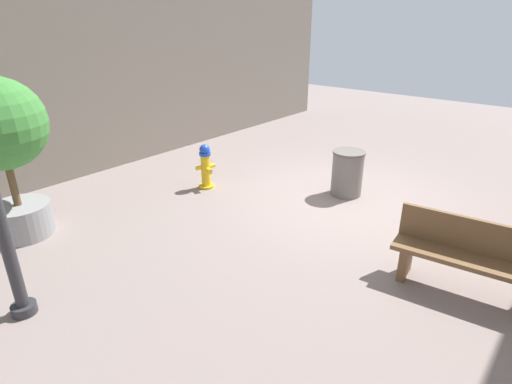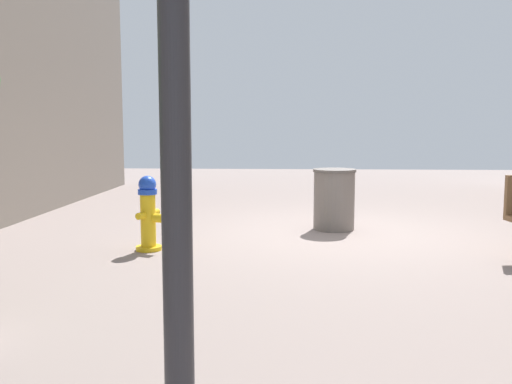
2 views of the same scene
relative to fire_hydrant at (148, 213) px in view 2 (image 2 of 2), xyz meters
name	(u,v)px [view 2 (image 2 of 2)]	position (x,y,z in m)	size (l,w,h in m)	color
ground_plane	(343,234)	(-2.43, -1.17, -0.45)	(23.40, 23.40, 0.00)	gray
fire_hydrant	(148,213)	(0.00, 0.00, 0.00)	(0.38, 0.41, 0.90)	gold
trash_bin	(334,199)	(-2.34, -1.50, -0.01)	(0.62, 0.62, 0.88)	slate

